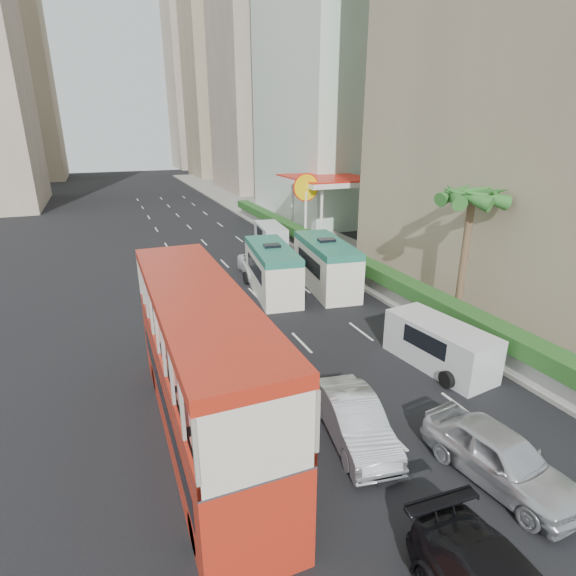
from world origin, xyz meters
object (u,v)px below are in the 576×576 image
shell_station (327,209)px  double_decker_bus (202,368)px  car_silver_lane_b (495,479)px  van_asset (259,275)px  panel_van_far (271,236)px  minibus_far (326,265)px  palm_tree (464,260)px  panel_van_near (440,345)px  minibus_near (272,270)px  car_silver_lane_a (353,439)px

shell_station → double_decker_bus: bearing=-124.8°
car_silver_lane_b → van_asset: 20.37m
double_decker_bus → panel_van_far: 24.71m
car_silver_lane_b → minibus_far: 16.78m
double_decker_bus → palm_tree: 14.39m
minibus_far → panel_van_far: bearing=95.9°
van_asset → palm_tree: (6.76, -11.36, 3.38)m
car_silver_lane_b → palm_tree: size_ratio=0.72×
car_silver_lane_b → van_asset: (-0.19, 20.37, 0.00)m
van_asset → palm_tree: 13.64m
minibus_far → panel_van_near: (-0.05, -10.57, -0.54)m
panel_van_near → palm_tree: palm_tree is taller
minibus_far → palm_tree: palm_tree is taller
minibus_near → minibus_far: (3.39, -0.40, 0.05)m
minibus_far → car_silver_lane_b: bearing=-92.0°
double_decker_bus → minibus_near: (6.71, 11.85, -1.10)m
car_silver_lane_a → panel_van_near: bearing=35.3°
minibus_far → panel_van_far: minibus_far is taller
double_decker_bus → shell_station: 28.02m
panel_van_near → panel_van_far: 21.43m
shell_station → van_asset: bearing=-139.5°
minibus_near → double_decker_bus: bearing=-111.8°
car_silver_lane_a → car_silver_lane_b: 4.22m
van_asset → car_silver_lane_a: bearing=-92.1°
double_decker_bus → panel_van_far: double_decker_bus is taller
minibus_near → panel_van_far: bearing=77.9°
panel_van_near → shell_station: size_ratio=0.59×
car_silver_lane_b → minibus_near: minibus_near is taller
panel_van_near → panel_van_far: panel_van_near is taller
minibus_far → panel_van_far: (0.38, 10.86, -0.55)m
car_silver_lane_a → minibus_near: (2.37, 13.79, 1.43)m
palm_tree → double_decker_bus: bearing=-163.8°
car_silver_lane_a → shell_station: shell_station is taller
minibus_near → panel_van_far: 11.13m
car_silver_lane_b → shell_station: (8.77, 28.01, 2.75)m
van_asset → panel_van_far: panel_van_far is taller
van_asset → minibus_far: 5.18m
car_silver_lane_b → panel_van_near: 6.61m
minibus_near → van_asset: bearing=92.4°
panel_van_near → panel_van_far: bearing=81.5°
palm_tree → shell_station: 19.14m
car_silver_lane_b → shell_station: shell_station is taller
car_silver_lane_a → minibus_near: minibus_near is taller
minibus_near → minibus_far: size_ratio=0.96×
car_silver_lane_a → minibus_near: 14.06m
car_silver_lane_b → panel_van_near: size_ratio=0.98×
car_silver_lane_a → panel_van_far: size_ratio=0.96×
car_silver_lane_a → minibus_far: size_ratio=0.67×
shell_station → panel_van_near: bearing=-105.1°
minibus_far → panel_van_near: bearing=-82.4°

